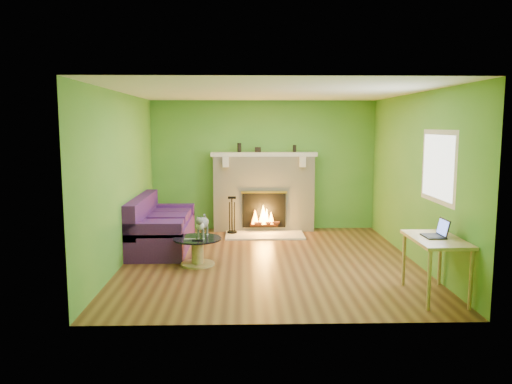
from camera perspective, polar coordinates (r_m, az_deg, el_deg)
The scene contains 22 objects.
floor at distance 7.88m, azimuth 1.57°, elevation -7.89°, with size 5.00×5.00×0.00m, color #552D18.
ceiling at distance 7.61m, azimuth 1.64°, elevation 11.34°, with size 5.00×5.00×0.00m, color white.
wall_back at distance 10.12m, azimuth 0.86°, elevation 3.05°, with size 5.00×5.00×0.00m, color #499230.
wall_front at distance 5.16m, azimuth 3.07°, elevation -1.37°, with size 5.00×5.00×0.00m, color #499230.
wall_left at distance 7.84m, azimuth -15.05°, elevation 1.46°, with size 5.00×5.00×0.00m, color #499230.
wall_right at distance 8.07m, azimuth 17.77°, elevation 1.53°, with size 5.00×5.00×0.00m, color #499230.
window_frame at distance 7.21m, azimuth 20.11°, elevation 2.73°, with size 1.20×1.20×0.00m, color silver.
window_pane at distance 7.20m, azimuth 20.05°, elevation 2.73°, with size 1.06×1.06×0.00m, color white.
fireplace at distance 9.99m, azimuth 0.89°, elevation -0.05°, with size 2.10×0.46×1.58m.
hearth at distance 9.62m, azimuth 1.01°, elevation -4.94°, with size 1.50×0.75×0.03m, color beige.
mantel at distance 9.90m, azimuth 0.91°, elevation 4.34°, with size 2.10×0.28×0.08m, color beige.
sofa at distance 8.77m, azimuth -10.98°, elevation -4.09°, with size 0.90×2.00×0.90m.
coffee_table at distance 7.66m, azimuth -6.70°, elevation -6.53°, with size 0.74×0.74×0.42m.
desk at distance 6.51m, azimuth 19.89°, elevation -5.73°, with size 0.58×1.00×0.74m.
cat at distance 7.63m, azimuth -6.11°, elevation -3.84°, with size 0.21×0.58×0.36m, color #5E5F63, non-canonical shape.
remote_silver at distance 7.51m, azimuth -7.57°, elevation -5.37°, with size 0.17×0.04×0.02m, color gray.
remote_black at distance 7.44m, azimuth -6.70°, elevation -5.49°, with size 0.16×0.04×0.02m, color black.
laptop at distance 6.51m, azimuth 19.65°, elevation -3.89°, with size 0.27×0.30×0.23m, color black, non-canonical shape.
fire_tools at distance 9.69m, azimuth -2.76°, elevation -2.59°, with size 0.19×0.19×0.72m, color black, non-canonical shape.
mantel_vase_left at distance 9.92m, azimuth -1.92°, elevation 5.09°, with size 0.08×0.08×0.18m, color black.
mantel_vase_right at distance 9.97m, azimuth 4.42°, elevation 4.97°, with size 0.07×0.07×0.14m, color black.
mantel_box at distance 9.92m, azimuth 0.21°, elevation 4.87°, with size 0.12×0.08×0.10m, color black.
Camera 1 is at (-0.40, -7.58, 2.10)m, focal length 35.00 mm.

